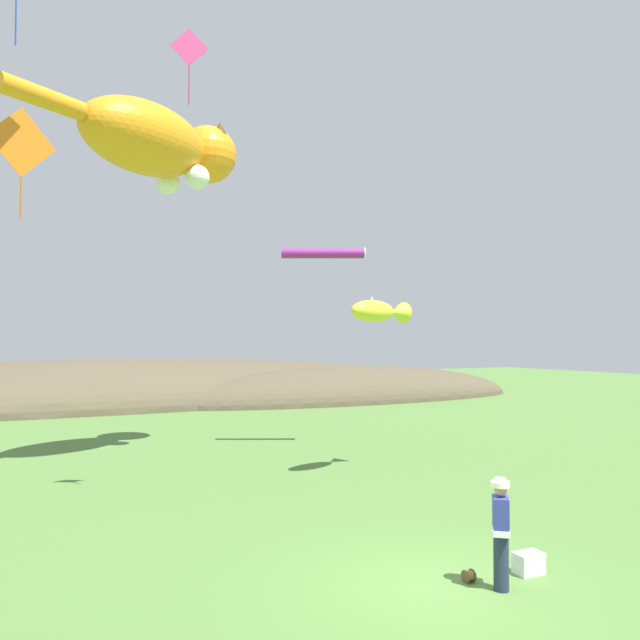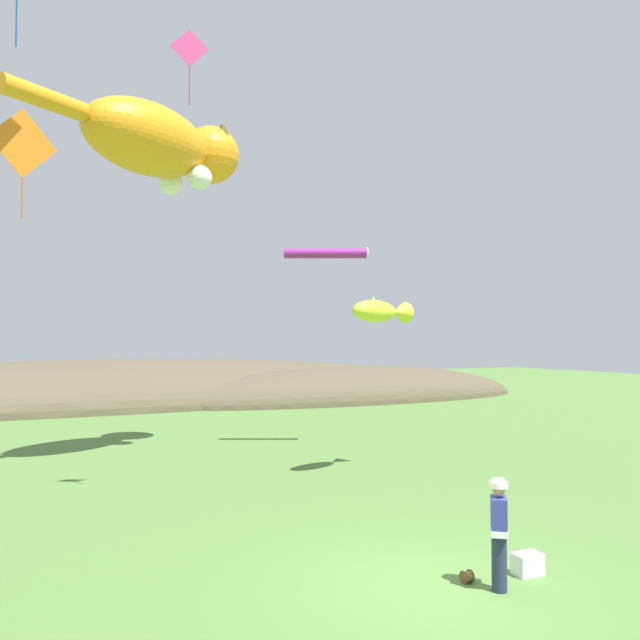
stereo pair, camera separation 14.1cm
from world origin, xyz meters
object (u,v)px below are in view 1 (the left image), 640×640
Objects in this scene: kite_giant_cat at (160,144)px; kite_diamond_orange at (22,143)px; festival_attendant at (501,530)px; kite_tube_streamer at (324,253)px; kite_diamond_pink at (189,48)px; picnic_cooler at (529,563)px; kite_spool at (469,576)px; kite_fish_windsock at (379,311)px.

kite_diamond_orange is (-4.28, -5.59, -2.17)m from kite_giant_cat.
festival_attendant is 0.61× the size of kite_tube_streamer.
picnic_cooler is at bearing -54.32° from kite_diamond_pink.
festival_attendant is at bearing -64.88° from kite_spool.
picnic_cooler is at bearing -101.54° from kite_tube_streamer.
kite_fish_windsock is 10.18m from kite_diamond_orange.
kite_spool is at bearing -106.89° from kite_tube_streamer.
kite_fish_windsock reaches higher than festival_attendant.
kite_giant_cat is 6.69m from kite_diamond_pink.
picnic_cooler is 9.08m from kite_fish_windsock.
picnic_cooler is 12.82m from kite_diamond_pink.
kite_spool is 9.28m from kite_fish_windsock.
festival_attendant is at bearing -47.27° from kite_diamond_orange.
festival_attendant is 3.47× the size of picnic_cooler.
kite_fish_windsock is at bearing 3.32° from kite_diamond_orange.
kite_spool is 0.08× the size of kite_fish_windsock.
kite_spool is at bearing 170.98° from picnic_cooler.
kite_tube_streamer is (3.41, 12.50, 6.20)m from festival_attendant.
kite_spool is 12.51m from kite_diamond_orange.
festival_attendant reaches higher than picnic_cooler.
picnic_cooler is (1.16, -0.18, 0.08)m from kite_spool.
kite_diamond_orange is at bearing 133.74° from kite_spool.
kite_tube_streamer is at bearing 82.33° from kite_fish_windsock.
festival_attendant is 1.24m from picnic_cooler.
kite_spool is at bearing -46.26° from kite_diamond_orange.
kite_giant_cat reaches higher than kite_tube_streamer.
festival_attendant is at bearing -160.97° from picnic_cooler.
kite_spool is (-0.23, 0.50, -0.85)m from festival_attendant.
picnic_cooler is 0.20× the size of kite_fish_windsock.
kite_giant_cat is at bearing 100.34° from kite_spool.
kite_giant_cat is 7.36m from kite_diamond_orange.
festival_attendant is 1.00× the size of kite_diamond_pink.
kite_giant_cat is 4.49× the size of kite_diamond_pink.
festival_attendant is 14.36m from kite_tube_streamer.
kite_tube_streamer reaches higher than festival_attendant.
kite_diamond_orange is at bearing 137.64° from picnic_cooler.
kite_diamond_orange reaches higher than kite_spool.
kite_giant_cat reaches higher than kite_fish_windsock.
kite_fish_windsock is (2.79, 7.89, 3.88)m from festival_attendant.
kite_tube_streamer reaches higher than picnic_cooler.
kite_spool is 14.38m from kite_tube_streamer.
kite_giant_cat is (-3.42, 12.61, 10.27)m from picnic_cooler.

